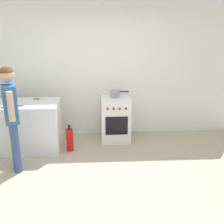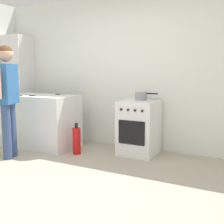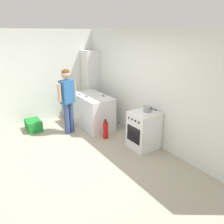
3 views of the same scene
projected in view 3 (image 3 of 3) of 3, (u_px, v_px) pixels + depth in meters
The scene contains 13 objects.
ground_plane at pixel (74, 161), 4.52m from camera, with size 8.00×8.00×0.00m, color #ADA38E.
back_wall at pixel (148, 87), 5.09m from camera, with size 6.00×0.10×2.60m, color silver.
side_wall_left at pixel (47, 77), 6.31m from camera, with size 0.10×3.10×2.60m, color silver.
counter_unit at pixel (93, 111), 6.05m from camera, with size 1.30×0.70×0.90m, color silver.
oven_left at pixel (144, 130), 4.92m from camera, with size 0.56×0.62×0.85m.
pot at pixel (148, 109), 4.80m from camera, with size 0.37×0.19×0.13m.
knife_carving at pixel (88, 97), 5.71m from camera, with size 0.33×0.07×0.01m.
knife_bread at pixel (83, 95), 5.89m from camera, with size 0.32×0.21×0.01m.
knife_utility at pixel (104, 96), 5.78m from camera, with size 0.25×0.08×0.01m.
person at pixel (67, 96), 5.45m from camera, with size 0.30×0.55×1.68m.
fire_extinguisher at pixel (106, 130), 5.42m from camera, with size 0.13×0.13×0.50m.
recycling_crate_lower at pixel (34, 125), 5.91m from camera, with size 0.52×0.36×0.28m, color #1E842D.
larder_cabinet at pixel (91, 83), 6.85m from camera, with size 0.48×0.44×2.00m, color silver.
Camera 3 is at (3.68, -1.50, 2.50)m, focal length 35.00 mm.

